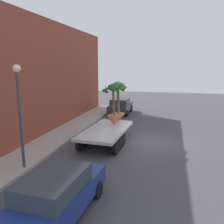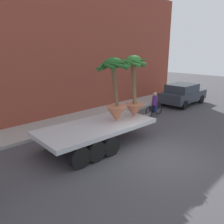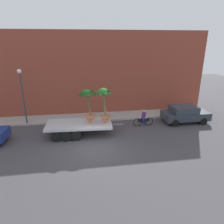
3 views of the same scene
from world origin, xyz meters
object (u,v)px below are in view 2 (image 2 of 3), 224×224
flatbed_trailer (93,131)px  potted_palm_middle (115,93)px  potted_palm_rear (134,88)px  cyclist (155,105)px  parked_car (183,94)px

flatbed_trailer → potted_palm_middle: bearing=-15.4°
potted_palm_rear → cyclist: size_ratio=1.56×
cyclist → parked_car: size_ratio=0.44×
flatbed_trailer → cyclist: bearing=9.0°
flatbed_trailer → potted_palm_rear: bearing=-7.7°
potted_palm_rear → cyclist: bearing=19.0°
flatbed_trailer → potted_palm_middle: 1.90m
cyclist → parked_car: bearing=3.6°
flatbed_trailer → potted_palm_middle: potted_palm_middle is taller
potted_palm_middle → cyclist: bearing=14.3°
cyclist → parked_car: (4.04, 0.25, 0.16)m
potted_palm_rear → potted_palm_middle: potted_palm_rear is taller
potted_palm_rear → parked_car: size_ratio=0.69×
potted_palm_rear → cyclist: (3.61, 1.24, -1.69)m
flatbed_trailer → potted_palm_rear: size_ratio=2.17×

